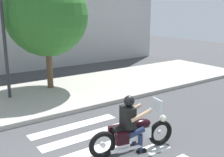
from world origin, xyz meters
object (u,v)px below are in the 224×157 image
(rider, at_px, (131,120))
(tree_near_rack, at_px, (47,15))
(street_lamp, at_px, (4,31))
(motorcycle, at_px, (133,134))

(rider, height_order, tree_near_rack, tree_near_rack)
(street_lamp, bearing_deg, rider, -76.64)
(motorcycle, xyz_separation_m, rider, (-0.07, 0.02, 0.37))
(rider, bearing_deg, street_lamp, 103.36)
(street_lamp, distance_m, tree_near_rack, 1.95)
(motorcycle, xyz_separation_m, street_lamp, (-1.42, 5.68, 2.18))
(motorcycle, height_order, tree_near_rack, tree_near_rack)
(street_lamp, bearing_deg, tree_near_rack, 12.38)
(motorcycle, distance_m, street_lamp, 6.24)
(rider, distance_m, tree_near_rack, 6.52)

